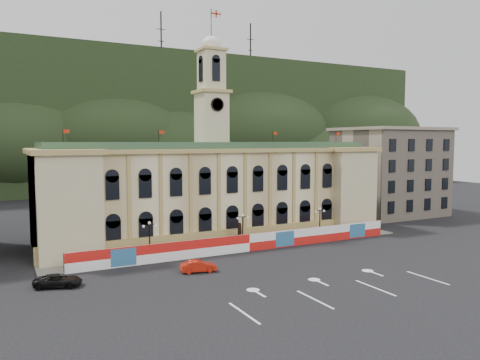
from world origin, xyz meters
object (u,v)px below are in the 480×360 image
statue (240,239)px  red_sedan (198,266)px  black_suv (58,281)px  lamp_center (243,228)px

statue → red_sedan: size_ratio=0.82×
red_sedan → black_suv: red_sedan is taller
red_sedan → black_suv: 15.79m
red_sedan → lamp_center: bearing=-39.7°
lamp_center → black_suv: bearing=-165.3°
statue → lamp_center: 2.14m
statue → red_sedan: 14.21m
lamp_center → statue: bearing=90.0°
statue → red_sedan: (-10.53, -9.53, -0.47)m
statue → lamp_center: bearing=-90.0°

